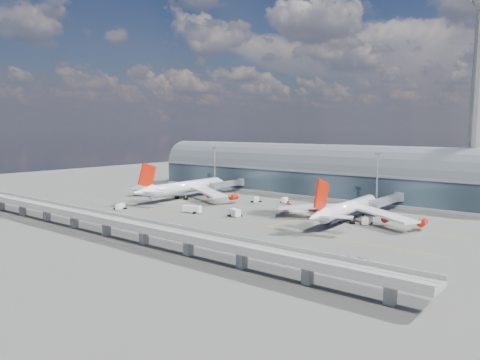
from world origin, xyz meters
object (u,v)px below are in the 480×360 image
Objects in this scene: floodlight_mast_right at (377,179)px; service_truck_1 at (235,213)px; floodlight_mast_left at (215,167)px; service_truck_0 at (120,206)px; service_truck_2 at (192,209)px; airliner_left at (183,187)px; cargo_train_1 at (128,226)px; airliner_right at (347,209)px; service_truck_4 at (285,200)px; service_truck_5 at (256,200)px; cargo_train_2 at (348,259)px; service_truck_3 at (367,221)px; cargo_train_0 at (176,227)px.

service_truck_1 is at bearing -123.76° from floodlight_mast_right.
floodlight_mast_left and floodlight_mast_right have the same top height.
service_truck_0 is 34.39m from service_truck_2.
airliner_left is 5.94× the size of cargo_train_1.
floodlight_mast_right reaches higher than airliner_right.
floodlight_mast_left is at bearing 152.94° from service_truck_4.
service_truck_5 is (-53.52, -20.33, -12.31)m from floodlight_mast_right.
airliner_left is 72.65m from cargo_train_1.
cargo_train_2 is (83.54, 10.09, 0.12)m from cargo_train_1.
service_truck_0 is 0.60× the size of cargo_train_2.
service_truck_4 is (57.93, -12.20, -12.38)m from floodlight_mast_left.
service_truck_0 is at bearing 49.77° from cargo_train_1.
cargo_train_2 is at bearing -95.47° from service_truck_1.
airliner_right is 11.03× the size of service_truck_5.
service_truck_5 is (36.75, 14.56, -4.64)m from airliner_left.
floodlight_mast_right is 97.08m from airliner_left.
service_truck_3 is at bearing -84.85° from service_truck_2.
service_truck_0 is at bearing -162.57° from service_truck_3.
floodlight_mast_right reaches higher than service_truck_0.
cargo_train_2 is (87.42, -26.85, -0.71)m from service_truck_2.
cargo_train_1 is (35.05, -22.41, -0.50)m from service_truck_0.
cargo_train_1 is at bearing -63.99° from airliner_left.
service_truck_3 reaches higher than cargo_train_0.
cargo_train_1 is (3.88, -36.94, -0.83)m from service_truck_2.
airliner_right is at bearing -51.23° from cargo_train_1.
floodlight_mast_left is 1.00× the size of floodlight_mast_right.
cargo_train_2 is at bearing -90.76° from cargo_train_1.
airliner_left is 73.99m from cargo_train_0.
service_truck_5 reaches higher than cargo_train_1.
service_truck_4 is 0.97× the size of cargo_train_0.
service_truck_2 is 33.21m from cargo_train_0.
cargo_train_2 is at bearing -71.49° from floodlight_mast_right.
cargo_train_1 is (36.08, -62.85, -5.17)m from airliner_left.
airliner_left is 102.07m from service_truck_3.
airliner_left is 7.68× the size of service_truck_2.
floodlight_mast_left reaches higher than service_truck_1.
service_truck_0 is at bearing -81.87° from floodlight_mast_left.
service_truck_3 is 1.28× the size of service_truck_4.
service_truck_5 is (-57.28, 16.52, -3.77)m from airliner_right.
service_truck_4 is 103.89m from cargo_train_2.
cargo_train_1 is at bearing -113.23° from service_truck_4.
cargo_train_2 is at bearing -27.65° from airliner_left.
service_truck_0 is at bearing -92.39° from airliner_left.
service_truck_0 is at bearing -160.77° from airliner_right.
floodlight_mast_left is 5.51× the size of service_truck_4.
service_truck_0 is (10.76, -75.33, -12.34)m from floodlight_mast_left.
airliner_right is 5.37× the size of cargo_train_1.
service_truck_1 reaches higher than service_truck_4.
service_truck_3 reaches higher than cargo_train_1.
airliner_right reaches higher than service_truck_3.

